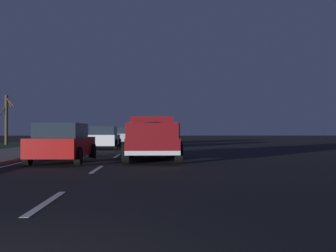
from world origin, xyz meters
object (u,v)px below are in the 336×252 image
object	(u,v)px
sedan_white	(104,138)
sedan_red	(63,143)
sedan_silver	(119,136)
bare_tree_far	(7,118)
sedan_green	(155,135)
pickup_truck	(152,137)

from	to	relation	value
sedan_white	sedan_red	bearing A→B (deg)	179.32
sedan_silver	bare_tree_far	size ratio (longest dim) A/B	1.01
sedan_green	bare_tree_far	distance (m)	13.80
pickup_truck	sedan_red	xyz separation A→B (m)	(-1.24, 3.48, -0.20)
sedan_white	sedan_silver	bearing A→B (deg)	-0.57
bare_tree_far	sedan_silver	bearing A→B (deg)	-81.12
sedan_green	pickup_truck	bearing A→B (deg)	179.75
pickup_truck	sedan_silver	xyz separation A→B (m)	(20.28, 3.25, -0.20)
pickup_truck	bare_tree_far	bearing A→B (deg)	34.93
sedan_white	bare_tree_far	xyz separation A→B (m)	(8.45, 9.75, 1.56)
sedan_silver	sedan_green	bearing A→B (deg)	-56.47
sedan_red	bare_tree_far	xyz separation A→B (m)	(19.98, 9.61, 1.56)
pickup_truck	sedan_silver	bearing A→B (deg)	9.10
sedan_red	bare_tree_far	size ratio (longest dim) A/B	1.00
pickup_truck	sedan_red	size ratio (longest dim) A/B	1.23
sedan_silver	sedan_red	bearing A→B (deg)	179.37
sedan_white	sedan_green	world-z (taller)	same
sedan_red	sedan_silver	xyz separation A→B (m)	(21.52, -0.24, 0.00)
sedan_silver	bare_tree_far	world-z (taller)	bare_tree_far
pickup_truck	bare_tree_far	world-z (taller)	bare_tree_far
pickup_truck	sedan_red	world-z (taller)	pickup_truck
sedan_red	sedan_white	bearing A→B (deg)	-0.68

